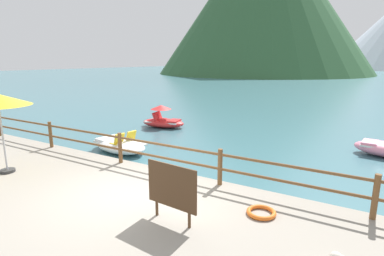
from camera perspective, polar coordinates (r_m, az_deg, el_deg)
ground_plane at (r=45.51m, az=24.45°, el=7.08°), size 200.00×200.00×0.00m
promenade_dock at (r=6.52m, az=-25.55°, el=-19.45°), size 28.00×8.00×0.40m
dock_railing at (r=8.60m, az=-5.06°, el=-4.73°), size 23.92×0.12×0.95m
sign_board at (r=6.01m, az=-3.79°, el=-10.96°), size 1.18×0.15×1.19m
life_ring at (r=6.70m, az=12.84°, el=-15.15°), size 0.61×0.61×0.09m
pedal_boat_1 at (r=12.33m, az=-13.40°, el=-3.06°), size 2.78×1.83×0.84m
pedal_boat_3 at (r=16.36m, az=-5.43°, el=1.48°), size 2.50×1.57×1.19m
cliff_headland at (r=85.60m, az=14.70°, el=22.08°), size 53.37×53.37×38.60m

